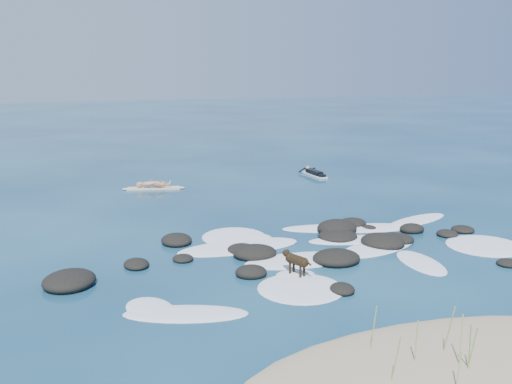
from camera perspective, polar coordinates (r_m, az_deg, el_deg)
name	(u,v)px	position (r m, az deg, el deg)	size (l,w,h in m)	color
ground	(292,246)	(18.14, 3.60, -5.41)	(160.00, 160.00, 0.00)	#0A2642
sand_dune	(463,376)	(11.64, 20.02, -16.94)	(9.00, 4.40, 0.60)	#9E8966
dune_grass	(460,343)	(11.34, 19.73, -13.99)	(3.66, 1.78, 1.25)	#8AAB53
reef_rocks	(306,246)	(17.79, 4.98, -5.45)	(15.00, 6.45, 0.58)	black
breaking_foam	(324,249)	(17.90, 6.82, -5.70)	(13.02, 7.67, 0.12)	white
standing_surfer_rig	(153,175)	(26.60, -10.25, 1.64)	(2.86, 1.02, 1.64)	beige
paddling_surfer_rig	(314,173)	(29.72, 5.81, 1.90)	(1.01, 2.27, 0.39)	white
dog	(296,260)	(15.48, 3.98, -6.80)	(0.56, 1.04, 0.70)	black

